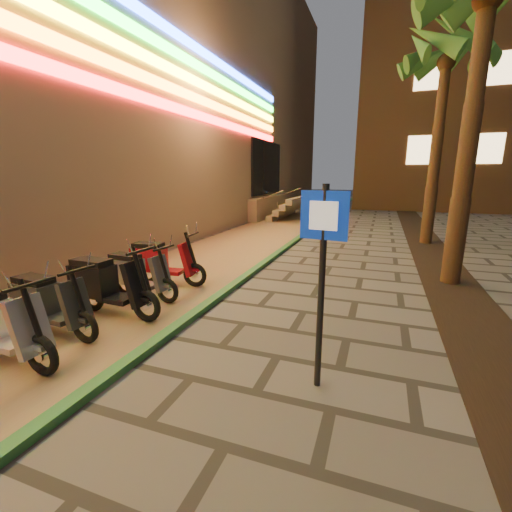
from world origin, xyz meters
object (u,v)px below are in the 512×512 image
at_px(pedestrian_sign, 322,261).
at_px(scooter_8, 136,274).
at_px(scooter_7, 105,284).
at_px(scooter_6, 47,303).
at_px(scooter_9, 160,261).

bearing_deg(pedestrian_sign, scooter_8, 164.34).
bearing_deg(scooter_7, pedestrian_sign, -10.23).
bearing_deg(pedestrian_sign, scooter_6, -171.16).
distance_m(pedestrian_sign, scooter_6, 4.24).
xyz_separation_m(scooter_6, scooter_8, (0.20, 1.78, -0.01)).
height_order(scooter_6, scooter_7, scooter_7).
bearing_deg(scooter_7, scooter_9, 96.41).
bearing_deg(pedestrian_sign, scooter_9, 154.72).
bearing_deg(scooter_9, scooter_7, -92.50).
bearing_deg(scooter_7, scooter_6, -104.63).
relative_size(scooter_8, scooter_9, 0.93).
bearing_deg(scooter_6, scooter_9, 91.50).
distance_m(scooter_6, scooter_9, 2.68).
relative_size(scooter_6, scooter_7, 0.91).
bearing_deg(scooter_8, scooter_9, 98.76).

